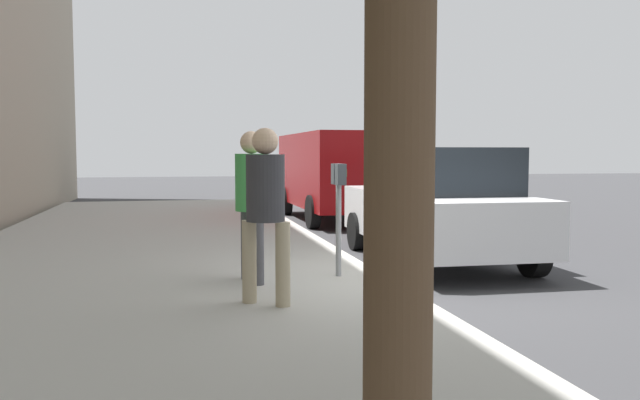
% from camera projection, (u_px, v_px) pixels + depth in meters
% --- Properties ---
extents(ground_plane, '(80.00, 80.00, 0.00)m').
position_uv_depth(ground_plane, '(388.00, 289.00, 8.02)').
color(ground_plane, '#38383A').
rests_on(ground_plane, ground).
extents(sidewalk_slab, '(28.00, 6.00, 0.15)m').
position_uv_depth(sidewalk_slab, '(139.00, 294.00, 7.36)').
color(sidewalk_slab, '#A8A59E').
rests_on(sidewalk_slab, ground_plane).
extents(parking_meter, '(0.36, 0.12, 1.41)m').
position_uv_depth(parking_meter, '(339.00, 195.00, 8.01)').
color(parking_meter, gray).
rests_on(parking_meter, sidewalk_slab).
extents(pedestrian_at_meter, '(0.53, 0.39, 1.80)m').
position_uv_depth(pedestrian_at_meter, '(252.00, 193.00, 7.64)').
color(pedestrian_at_meter, '#47474C').
rests_on(pedestrian_at_meter, sidewalk_slab).
extents(pedestrian_bystander, '(0.39, 0.46, 1.79)m').
position_uv_depth(pedestrian_bystander, '(265.00, 200.00, 6.49)').
color(pedestrian_bystander, tan).
rests_on(pedestrian_bystander, sidewalk_slab).
extents(parked_sedan_near, '(4.45, 2.06, 1.77)m').
position_uv_depth(parked_sedan_near, '(436.00, 205.00, 9.91)').
color(parked_sedan_near, silver).
rests_on(parked_sedan_near, ground_plane).
extents(parked_van_far, '(5.21, 2.15, 2.18)m').
position_uv_depth(parked_van_far, '(335.00, 171.00, 16.18)').
color(parked_van_far, maroon).
rests_on(parked_van_far, ground_plane).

